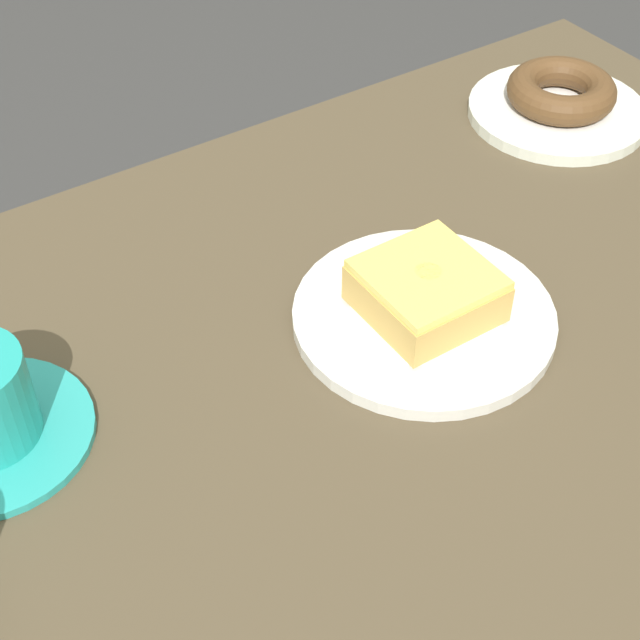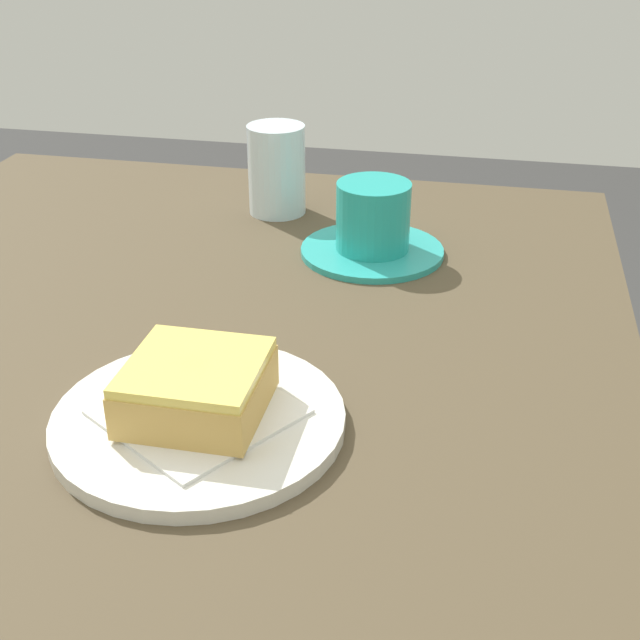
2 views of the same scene
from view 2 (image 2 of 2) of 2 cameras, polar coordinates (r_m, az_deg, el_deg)
The scene contains 6 objects.
table at distance 0.77m, azimuth -11.54°, elevation -9.35°, with size 1.10×0.83×0.72m.
plate_glazed_square at distance 0.65m, azimuth -8.09°, elevation -6.63°, with size 0.22×0.22×0.01m, color silver.
napkin_glazed_square at distance 0.65m, azimuth -8.13°, elevation -6.08°, with size 0.12×0.12×0.00m, color white.
donut_glazed_square at distance 0.64m, azimuth -8.27°, elevation -4.43°, with size 0.10×0.10×0.04m.
water_glass at distance 1.04m, azimuth -2.91°, elevation 10.01°, with size 0.07×0.07×0.11m, color silver.
coffee_cup at distance 0.92m, azimuth 3.56°, elevation 6.38°, with size 0.16×0.16×0.08m.
Camera 2 is at (0.56, 0.27, 1.09)m, focal length 47.88 mm.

